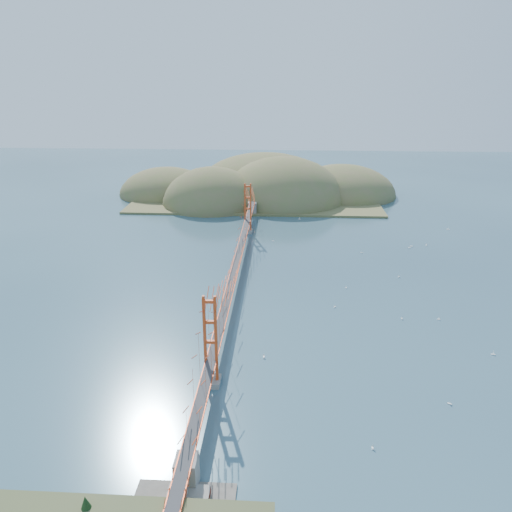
# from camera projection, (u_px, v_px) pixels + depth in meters

# --- Properties ---
(ground) EXTENTS (320.00, 320.00, 0.00)m
(ground) POSITION_uv_depth(u_px,v_px,m) (236.00, 284.00, 88.30)
(ground) COLOR #2D4B5B
(ground) RESTS_ON ground
(bridge) EXTENTS (2.20, 94.40, 12.00)m
(bridge) POSITION_uv_depth(u_px,v_px,m) (235.00, 247.00, 86.02)
(bridge) COLOR gray
(bridge) RESTS_ON ground
(promontory) EXTENTS (9.00, 6.00, 0.24)m
(promontory) POSITION_uv_depth(u_px,v_px,m) (182.00, 509.00, 42.88)
(promontory) COLOR #59544C
(promontory) RESTS_ON ground
(fort) EXTENTS (3.70, 2.30, 1.75)m
(fort) POSITION_uv_depth(u_px,v_px,m) (188.00, 498.00, 43.32)
(fort) COLOR maroon
(fort) RESTS_ON ground
(far_headlands) EXTENTS (84.00, 58.00, 25.00)m
(far_headlands) POSITION_uv_depth(u_px,v_px,m) (264.00, 195.00, 152.28)
(far_headlands) COLOR brown
(far_headlands) RESTS_ON ground
(sailboat_7) EXTENTS (0.62, 0.60, 0.70)m
(sailboat_7) POSITION_uv_depth(u_px,v_px,m) (412.00, 246.00, 107.19)
(sailboat_7) COLOR white
(sailboat_7) RESTS_ON ground
(sailboat_0) EXTENTS (0.44, 0.49, 0.56)m
(sailboat_0) POSITION_uv_depth(u_px,v_px,m) (402.00, 318.00, 75.93)
(sailboat_0) COLOR white
(sailboat_0) RESTS_ON ground
(sailboat_15) EXTENTS (0.49, 0.61, 0.71)m
(sailboat_15) POSITION_uv_depth(u_px,v_px,m) (426.00, 245.00, 107.87)
(sailboat_15) COLOR white
(sailboat_15) RESTS_ON ground
(sailboat_12) EXTENTS (0.63, 0.63, 0.71)m
(sailboat_12) POSITION_uv_depth(u_px,v_px,m) (299.00, 219.00, 126.88)
(sailboat_12) COLOR white
(sailboat_12) RESTS_ON ground
(sailboat_1) EXTENTS (0.45, 0.49, 0.55)m
(sailboat_1) POSITION_uv_depth(u_px,v_px,m) (346.00, 287.00, 86.79)
(sailboat_1) COLOR white
(sailboat_1) RESTS_ON ground
(sailboat_14) EXTENTS (0.51, 0.51, 0.55)m
(sailboat_14) POSITION_uv_depth(u_px,v_px,m) (335.00, 307.00, 79.67)
(sailboat_14) COLOR white
(sailboat_14) RESTS_ON ground
(sailboat_3) EXTENTS (0.51, 0.41, 0.60)m
(sailboat_3) POSITION_uv_depth(u_px,v_px,m) (273.00, 241.00, 110.61)
(sailboat_3) COLOR white
(sailboat_3) RESTS_ON ground
(sailboat_6) EXTENTS (0.56, 0.56, 0.59)m
(sailboat_6) POSITION_uv_depth(u_px,v_px,m) (450.00, 403.00, 56.51)
(sailboat_6) COLOR white
(sailboat_6) RESTS_ON ground
(sailboat_2) EXTENTS (0.54, 0.46, 0.62)m
(sailboat_2) POSITION_uv_depth(u_px,v_px,m) (493.00, 354.00, 66.34)
(sailboat_2) COLOR white
(sailboat_2) RESTS_ON ground
(sailboat_17) EXTENTS (0.64, 0.55, 0.74)m
(sailboat_17) POSITION_uv_depth(u_px,v_px,m) (448.00, 229.00, 118.61)
(sailboat_17) COLOR white
(sailboat_17) RESTS_ON ground
(sailboat_4) EXTENTS (0.55, 0.55, 0.59)m
(sailboat_4) POSITION_uv_depth(u_px,v_px,m) (399.00, 276.00, 91.31)
(sailboat_4) COLOR white
(sailboat_4) RESTS_ON ground
(sailboat_16) EXTENTS (0.52, 0.51, 0.58)m
(sailboat_16) POSITION_uv_depth(u_px,v_px,m) (362.00, 252.00, 103.42)
(sailboat_16) COLOR white
(sailboat_16) RESTS_ON ground
(sailboat_10) EXTENTS (0.48, 0.59, 0.70)m
(sailboat_10) POSITION_uv_depth(u_px,v_px,m) (264.00, 356.00, 65.71)
(sailboat_10) COLOR white
(sailboat_10) RESTS_ON ground
(sailboat_8) EXTENTS (0.59, 0.59, 0.67)m
(sailboat_8) POSITION_uv_depth(u_px,v_px,m) (409.00, 247.00, 106.36)
(sailboat_8) COLOR white
(sailboat_8) RESTS_ON ground
(sailboat_extra_0) EXTENTS (0.50, 0.42, 0.58)m
(sailboat_extra_0) POSITION_uv_depth(u_px,v_px,m) (439.00, 319.00, 75.72)
(sailboat_extra_0) COLOR white
(sailboat_extra_0) RESTS_ON ground
(sailboat_extra_1) EXTENTS (0.42, 0.52, 0.60)m
(sailboat_extra_1) POSITION_uv_depth(u_px,v_px,m) (373.00, 447.00, 49.88)
(sailboat_extra_1) COLOR white
(sailboat_extra_1) RESTS_ON ground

